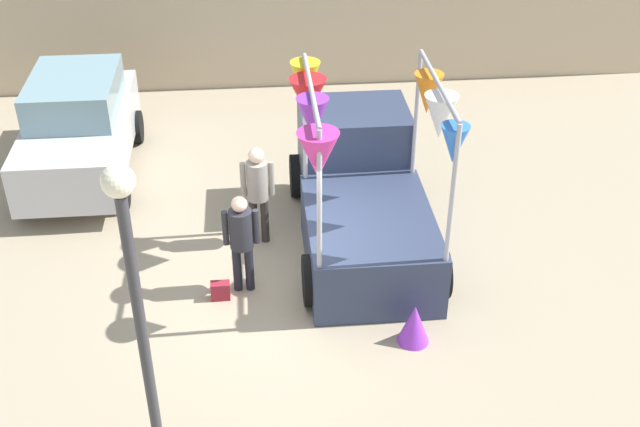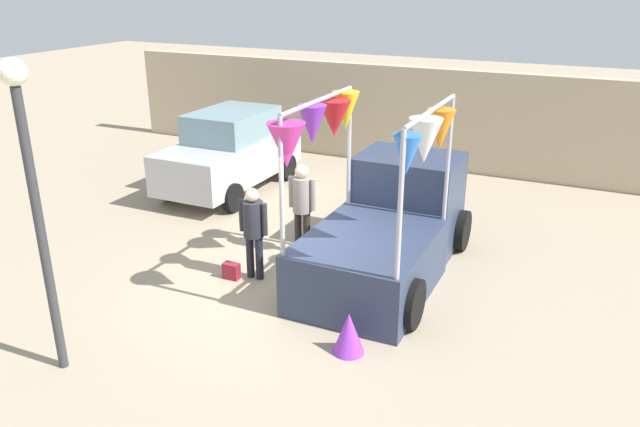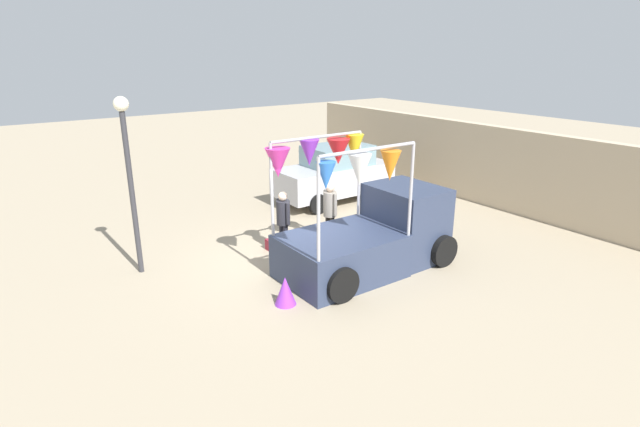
{
  "view_description": "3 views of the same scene",
  "coord_description": "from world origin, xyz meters",
  "views": [
    {
      "loc": [
        -0.36,
        -9.52,
        7.44
      ],
      "look_at": [
        0.54,
        0.29,
        1.14
      ],
      "focal_mm": 45.0,
      "sensor_mm": 36.0,
      "label": 1
    },
    {
      "loc": [
        4.45,
        -8.05,
        4.85
      ],
      "look_at": [
        0.34,
        0.65,
        1.13
      ],
      "focal_mm": 35.0,
      "sensor_mm": 36.0,
      "label": 2
    },
    {
      "loc": [
        9.44,
        -5.97,
        4.95
      ],
      "look_at": [
        0.68,
        0.28,
        1.36
      ],
      "focal_mm": 28.0,
      "sensor_mm": 36.0,
      "label": 3
    }
  ],
  "objects": [
    {
      "name": "street_lamp",
      "position": [
        -1.59,
        -3.21,
        2.6
      ],
      "size": [
        0.32,
        0.32,
        4.0
      ],
      "color": "#333338",
      "rests_on": "ground"
    },
    {
      "name": "person_vendor",
      "position": [
        -0.35,
        1.33,
        1.03
      ],
      "size": [
        0.53,
        0.34,
        1.71
      ],
      "color": "#2D2823",
      "rests_on": "ground"
    },
    {
      "name": "brick_boundary_wall",
      "position": [
        0.0,
        7.75,
        1.3
      ],
      "size": [
        18.0,
        0.36,
        2.6
      ],
      "primitive_type": "cube",
      "color": "tan",
      "rests_on": "ground"
    },
    {
      "name": "folded_kite_bundle_violet",
      "position": [
        1.69,
        -1.3,
        0.3
      ],
      "size": [
        0.45,
        0.45,
        0.6
      ],
      "primitive_type": "cone",
      "rotation": [
        0.0,
        0.0,
        0.02
      ],
      "color": "purple",
      "rests_on": "ground"
    },
    {
      "name": "handbag",
      "position": [
        -0.97,
        -0.11,
        0.14
      ],
      "size": [
        0.28,
        0.16,
        0.28
      ],
      "primitive_type": "cube",
      "color": "maroon",
      "rests_on": "ground"
    },
    {
      "name": "ground_plane",
      "position": [
        0.0,
        0.0,
        0.0
      ],
      "size": [
        60.0,
        60.0,
        0.0
      ],
      "primitive_type": "plane",
      "color": "gray"
    },
    {
      "name": "person_customer",
      "position": [
        -0.62,
        0.09,
        0.97
      ],
      "size": [
        0.53,
        0.34,
        1.61
      ],
      "color": "black",
      "rests_on": "ground"
    },
    {
      "name": "parked_car",
      "position": [
        -3.52,
        3.88,
        0.94
      ],
      "size": [
        1.88,
        4.0,
        1.88
      ],
      "color": "#B7B7BC",
      "rests_on": "ground"
    },
    {
      "name": "vendor_truck",
      "position": [
        1.28,
        1.39,
        0.92
      ],
      "size": [
        2.44,
        4.08,
        3.1
      ],
      "color": "#2D3851",
      "rests_on": "ground"
    }
  ]
}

